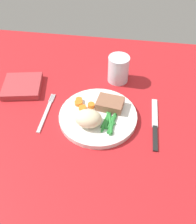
# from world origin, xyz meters

# --- Properties ---
(dining_table) EXTENTS (1.20, 0.90, 0.02)m
(dining_table) POSITION_xyz_m (0.00, 0.00, 0.01)
(dining_table) COLOR red
(dining_table) RESTS_ON ground
(dinner_plate) EXTENTS (0.24, 0.24, 0.02)m
(dinner_plate) POSITION_xyz_m (0.03, -0.03, 0.03)
(dinner_plate) COLOR white
(dinner_plate) RESTS_ON dining_table
(meat_portion) EXTENTS (0.09, 0.07, 0.03)m
(meat_portion) POSITION_xyz_m (0.07, 0.01, 0.05)
(meat_portion) COLOR #936047
(meat_portion) RESTS_ON dinner_plate
(mashed_potatoes) EXTENTS (0.08, 0.06, 0.05)m
(mashed_potatoes) POSITION_xyz_m (0.01, -0.07, 0.06)
(mashed_potatoes) COLOR beige
(mashed_potatoes) RESTS_ON dinner_plate
(carrot_slices) EXTENTS (0.06, 0.05, 0.01)m
(carrot_slices) POSITION_xyz_m (-0.02, 0.00, 0.04)
(carrot_slices) COLOR orange
(carrot_slices) RESTS_ON dinner_plate
(green_beans) EXTENTS (0.04, 0.10, 0.01)m
(green_beans) POSITION_xyz_m (0.07, -0.06, 0.04)
(green_beans) COLOR #2D8C38
(green_beans) RESTS_ON dinner_plate
(fork) EXTENTS (0.01, 0.17, 0.00)m
(fork) POSITION_xyz_m (-0.13, -0.03, 0.02)
(fork) COLOR silver
(fork) RESTS_ON dining_table
(knife) EXTENTS (0.02, 0.20, 0.01)m
(knife) POSITION_xyz_m (0.21, -0.03, 0.02)
(knife) COLOR black
(knife) RESTS_ON dining_table
(water_glass) EXTENTS (0.07, 0.07, 0.09)m
(water_glass) POSITION_xyz_m (0.08, 0.16, 0.06)
(water_glass) COLOR silver
(water_glass) RESTS_ON dining_table
(napkin) EXTENTS (0.15, 0.15, 0.02)m
(napkin) POSITION_xyz_m (-0.24, 0.07, 0.03)
(napkin) COLOR #B2383D
(napkin) RESTS_ON dining_table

